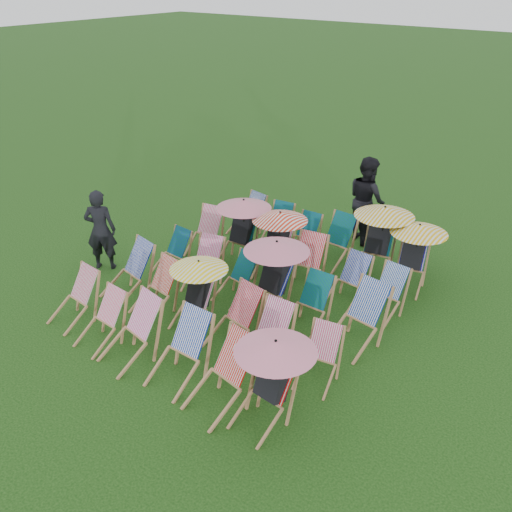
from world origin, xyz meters
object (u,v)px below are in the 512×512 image
Objects in this scene: deckchair_0 at (73,298)px; person_rear at (367,199)px; deckchair_5 at (268,381)px; person_left at (101,230)px; deckchair_29 at (412,255)px.

person_rear is at bearing 72.65° from deckchair_0.
deckchair_5 is 5.40m from person_left.
deckchair_5 is 1.02× the size of deckchair_29.
deckchair_5 is 0.77× the size of person_left.
deckchair_29 is at bearing 52.99° from deckchair_0.
deckchair_29 is at bearing 174.68° from person_left.
deckchair_0 is 0.72× the size of deckchair_29.
person_left is at bearing 130.72° from deckchair_0.
deckchair_0 is at bearing 90.62° from person_left.
person_left is at bearing 169.26° from deckchair_5.
deckchair_0 is 4.06m from deckchair_5.
person_rear reaches higher than deckchair_0.
person_rear reaches higher than deckchair_5.
deckchair_29 is 6.00m from person_left.
deckchair_29 is 0.66× the size of person_rear.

